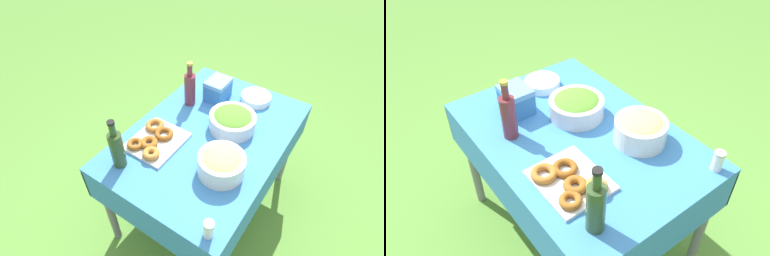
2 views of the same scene
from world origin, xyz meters
TOP-DOWN VIEW (x-y plane):
  - ground_plane at (0.00, 0.00)m, footprint 14.00×14.00m
  - picnic_table at (0.00, 0.00)m, footprint 1.25×0.86m
  - salad_bowl at (-0.12, 0.09)m, footprint 0.28×0.28m
  - pasta_bowl at (0.22, 0.21)m, footprint 0.25×0.25m
  - donut_platter at (0.24, -0.22)m, footprint 0.33×0.29m
  - plate_stack at (-0.46, 0.09)m, footprint 0.20×0.20m
  - olive_oil_bottle at (0.47, -0.27)m, footprint 0.07×0.07m
  - wine_bottle at (-0.18, -0.26)m, footprint 0.07×0.07m
  - cooler_box at (-0.34, -0.14)m, footprint 0.17×0.14m
  - salt_shaker at (0.56, 0.34)m, footprint 0.05×0.05m

SIDE VIEW (x-z plane):
  - ground_plane at x=0.00m, z-range 0.00..0.00m
  - picnic_table at x=0.00m, z-range 0.27..1.03m
  - donut_platter at x=0.24m, z-range 0.76..0.81m
  - plate_stack at x=-0.46m, z-range 0.76..0.81m
  - salt_shaker at x=0.56m, z-range 0.76..0.86m
  - salad_bowl at x=-0.12m, z-range 0.76..0.88m
  - pasta_bowl at x=0.22m, z-range 0.76..0.90m
  - cooler_box at x=-0.34m, z-range 0.76..0.91m
  - olive_oil_bottle at x=0.47m, z-range 0.73..1.03m
  - wine_bottle at x=-0.18m, z-range 0.73..1.04m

